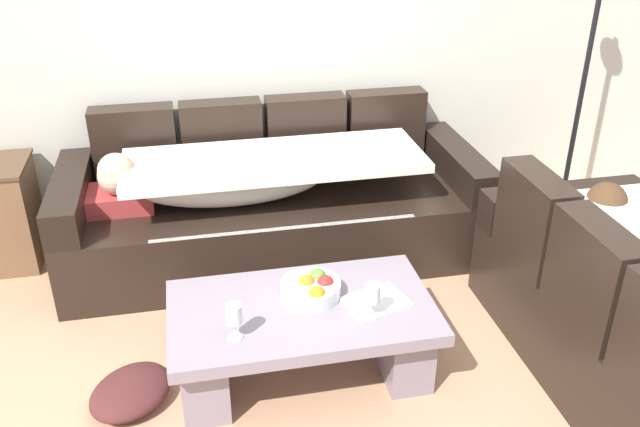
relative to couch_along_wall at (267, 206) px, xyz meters
The scene contains 9 objects.
back_wall 1.16m from the couch_along_wall, 72.32° to the left, with size 9.00×0.10×2.70m, color beige.
couch_along_wall is the anchor object (origin of this frame).
coffee_table 1.14m from the couch_along_wall, 89.74° to the right, with size 1.20×0.68×0.38m.
fruit_bowl 1.07m from the couch_along_wall, 86.27° to the right, with size 0.28×0.28×0.10m.
wine_glass_near_left 1.35m from the couch_along_wall, 103.34° to the right, with size 0.07×0.07×0.17m.
wine_glass_near_right 1.32m from the couch_along_wall, 77.00° to the right, with size 0.07×0.07×0.17m.
open_magazine 1.23m from the couch_along_wall, 73.81° to the right, with size 0.28×0.21×0.01m, color white.
floor_lamp 2.11m from the couch_along_wall, ahead, with size 0.33×0.31×1.95m.
crumpled_garment 1.44m from the couch_along_wall, 123.67° to the right, with size 0.40×0.32×0.12m, color #4C2323.
Camera 1 is at (-0.59, -1.98, 2.15)m, focal length 37.76 mm.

